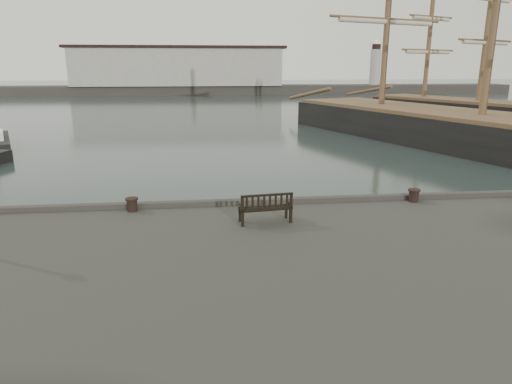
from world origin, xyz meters
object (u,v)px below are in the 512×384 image
Objects in this scene: bollard_left at (132,205)px; tall_ship_far at (476,117)px; bollard_right at (414,195)px; bench at (265,213)px; tall_ship_main at (479,140)px.

bollard_left is 47.52m from tall_ship_far.
tall_ship_far is (23.23, 33.92, -1.02)m from bollard_right.
bench is 4.67m from bollard_left.
bollard_left is 0.99× the size of bollard_right.
tall_ship_main is (23.74, 17.95, -1.02)m from bollard_left.
bollard_right is at bearing 9.55° from bench.
bollard_left is 0.02× the size of tall_ship_far.
tall_ship_far is (28.91, 35.58, -1.10)m from bench.
tall_ship_main is at bearing -145.31° from tall_ship_far.
tall_ship_far is at bearing 45.56° from bollard_left.
tall_ship_main is at bearing 38.57° from bench.
bench is at bearing -153.59° from tall_ship_far.
bench reaches higher than bollard_left.
bollard_left is 10.04m from bollard_right.
bollard_right is (5.68, 1.66, -0.07)m from bench.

